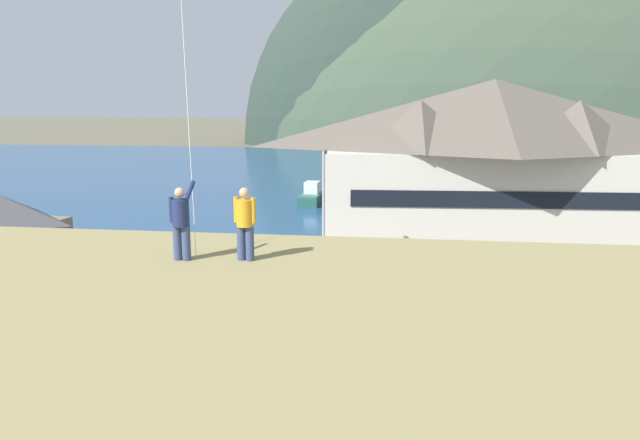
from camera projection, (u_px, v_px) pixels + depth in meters
The scene contains 16 objects.
ground_plane at pixel (259, 339), 25.39m from camera, with size 600.00×600.00×0.00m, color #66604C.
parking_lot_pad at pixel (282, 300), 30.24m from camera, with size 40.00×20.00×0.10m, color gray.
bay_water at pixel (359, 172), 83.72m from camera, with size 360.00×84.00×0.03m, color navy.
far_hill_west_ridge at pixel (433, 144), 138.27m from camera, with size 86.81×53.18×92.44m, color #2D3D33.
far_hill_east_peak at pixel (552, 144), 135.94m from camera, with size 139.94×69.95×91.25m, color #42513D.
harbor_lodge at pixel (492, 154), 43.83m from camera, with size 25.75×13.47×11.26m.
wharf_dock at pixel (347, 200), 58.52m from camera, with size 3.20×11.67×0.70m.
moored_boat_wharfside at pixel (313, 196), 58.50m from camera, with size 2.24×5.95×2.16m.
parked_car_back_row_left at pixel (263, 302), 26.79m from camera, with size 4.29×2.22×1.82m.
parked_car_mid_row_center at pixel (107, 265), 32.83m from camera, with size 4.34×2.33×1.82m.
parked_car_lone_by_shed at pixel (457, 280), 30.03m from camera, with size 4.25×2.16×1.82m.
parked_car_back_row_right at pixel (366, 271), 31.67m from camera, with size 4.32×2.30×1.82m.
parked_car_mid_row_near at pixel (52, 298), 27.37m from camera, with size 4.32×2.29×1.82m.
parking_light_pole at pixel (324, 202), 34.68m from camera, with size 0.24×0.78×6.91m.
person_kite_flyer at pixel (181, 221), 14.26m from camera, with size 0.52×0.66×1.86m.
person_companion at pixel (245, 221), 14.24m from camera, with size 0.54×0.40×1.74m.
Camera 1 is at (5.72, -23.39, 9.82)m, focal length 34.13 mm.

